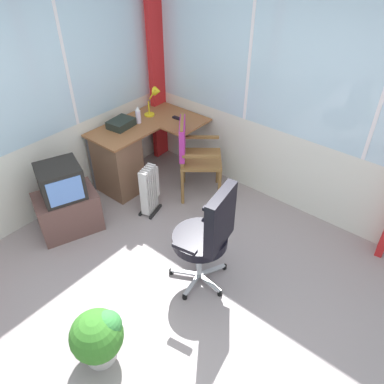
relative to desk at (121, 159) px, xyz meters
name	(u,v)px	position (x,y,z in m)	size (l,w,h in m)	color
ground	(178,312)	(-0.96, -1.76, -0.45)	(4.98, 5.17, 0.06)	gray
north_window_panel	(13,113)	(-0.96, 0.35, 0.86)	(3.98, 0.07, 2.57)	silver
east_window_panel	(306,104)	(1.06, -1.76, 0.86)	(0.07, 4.17, 2.57)	silver
curtain_corner	(157,70)	(0.93, 0.22, 0.81)	(0.26, 0.07, 2.47)	red
desk	(121,159)	(0.00, 0.00, 0.00)	(1.31, 0.92, 0.78)	#945B35
desk_lamp	(155,97)	(0.66, 0.01, 0.59)	(0.22, 0.19, 0.37)	yellow
tv_remote	(178,118)	(0.73, -0.29, 0.37)	(0.04, 0.15, 0.02)	black
spray_bottle	(138,115)	(0.35, 0.02, 0.46)	(0.06, 0.06, 0.22)	white
paper_tray	(121,123)	(0.14, 0.10, 0.40)	(0.30, 0.23, 0.09)	#222A23
wooden_armchair	(190,149)	(0.46, -0.72, 0.21)	(0.68, 0.68, 0.98)	brown
office_chair	(208,233)	(-0.53, -1.76, 0.22)	(0.62, 0.57, 1.11)	#B7B7BF
tv_on_stand	(66,202)	(-0.90, -0.12, -0.06)	(0.75, 0.64, 0.82)	brown
space_heater	(150,189)	(-0.10, -0.59, -0.11)	(0.33, 0.24, 0.61)	silver
potted_plant	(98,336)	(-1.67, -1.59, -0.14)	(0.41, 0.41, 0.50)	silver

